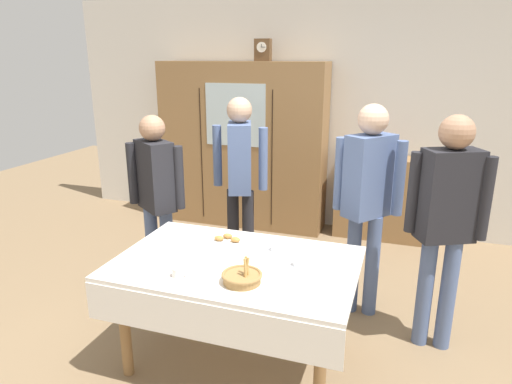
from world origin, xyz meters
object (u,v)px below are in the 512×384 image
mantel_clock (263,50)px  book_stack (386,155)px  wall_cabinet (243,145)px  bookshelf_low (383,198)px  tea_cup_near_left (179,273)px  bread_basket (242,277)px  dining_table (234,278)px  person_beside_shelf (447,212)px  pastry_plate (227,241)px  person_by_cabinet (240,170)px  tea_cup_front_edge (299,263)px  person_behind_table_right (368,191)px  spoon_near_right (289,282)px  person_near_right_end (156,189)px  spoon_near_left (182,248)px  tea_cup_far_right (277,248)px

mantel_clock → book_stack: bearing=2.1°
wall_cabinet → bookshelf_low: (1.67, 0.05, -0.51)m
book_stack → tea_cup_near_left: bearing=-109.2°
bread_basket → dining_table: bearing=121.5°
wall_cabinet → mantel_clock: bearing=-0.1°
wall_cabinet → person_beside_shelf: size_ratio=1.20×
book_stack → pastry_plate: bearing=-111.8°
book_stack → person_by_cabinet: 1.82m
tea_cup_front_edge → bread_basket: bearing=-131.4°
wall_cabinet → person_behind_table_right: bearing=-45.4°
book_stack → spoon_near_right: bearing=-97.7°
person_behind_table_right → person_near_right_end: person_behind_table_right is taller
tea_cup_front_edge → tea_cup_near_left: bearing=-150.5°
person_near_right_end → pastry_plate: bearing=-27.9°
spoon_near_left → person_beside_shelf: (1.68, 0.56, 0.26)m
tea_cup_near_left → spoon_near_left: bearing=114.9°
spoon_near_right → person_beside_shelf: 1.20m
spoon_near_right → person_by_cabinet: person_by_cabinet is taller
spoon_near_left → bookshelf_low: bearing=64.9°
mantel_clock → tea_cup_far_right: 2.80m
bread_basket → person_near_right_end: size_ratio=0.15×
tea_cup_near_left → spoon_near_right: size_ratio=1.09×
bookshelf_low → tea_cup_near_left: 3.11m
dining_table → tea_cup_front_edge: bearing=11.6°
person_beside_shelf → spoon_near_right: bearing=-138.0°
mantel_clock → pastry_plate: (0.48, -2.30, -1.32)m
spoon_near_right → person_near_right_end: size_ratio=0.08×
person_beside_shelf → person_near_right_end: bearing=178.3°
tea_cup_far_right → bookshelf_low: bearing=76.6°
dining_table → mantel_clock: size_ratio=6.43×
person_behind_table_right → book_stack: bearing=88.4°
tea_cup_front_edge → bookshelf_low: bearing=81.8°
dining_table → tea_cup_front_edge: size_ratio=11.87×
tea_cup_far_right → dining_table: bearing=-128.8°
bookshelf_low → pastry_plate: 2.55m
person_by_cabinet → wall_cabinet: bearing=109.4°
person_beside_shelf → pastry_plate: bearing=-165.8°
person_behind_table_right → spoon_near_left: bearing=-143.4°
bread_basket → spoon_near_left: bearing=150.4°
tea_cup_far_right → person_beside_shelf: person_beside_shelf is taller
spoon_near_left → mantel_clock: bearing=95.2°
pastry_plate → person_by_cabinet: 1.06m
mantel_clock → person_beside_shelf: size_ratio=0.14×
book_stack → spoon_near_left: size_ratio=1.73×
spoon_near_left → person_behind_table_right: person_behind_table_right is taller
bookshelf_low → tea_cup_far_right: 2.47m
tea_cup_far_right → person_near_right_end: size_ratio=0.08×
bread_basket → spoon_near_left: (-0.55, 0.32, -0.03)m
mantel_clock → tea_cup_far_right: mantel_clock is taller
wall_cabinet → spoon_near_left: (0.48, -2.49, -0.23)m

